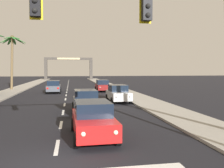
# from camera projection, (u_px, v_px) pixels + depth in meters

# --- Properties ---
(ground_plane) EXTENTS (220.00, 220.00, 0.00)m
(ground_plane) POSITION_uv_depth(u_px,v_px,m) (54.00, 167.00, 7.75)
(ground_plane) COLOR black
(sidewalk_right) EXTENTS (3.20, 110.00, 0.14)m
(sidewalk_right) POSITION_uv_depth(u_px,v_px,m) (131.00, 95.00, 28.75)
(sidewalk_right) COLOR #9E998E
(sidewalk_right) RESTS_ON ground
(lane_markings) EXTENTS (4.28, 86.09, 0.01)m
(lane_markings) POSITION_uv_depth(u_px,v_px,m) (70.00, 98.00, 26.63)
(lane_markings) COLOR silver
(lane_markings) RESTS_ON ground
(traffic_signal_mast) EXTENTS (11.03, 0.41, 6.80)m
(traffic_signal_mast) POSITION_uv_depth(u_px,v_px,m) (149.00, 22.00, 8.13)
(traffic_signal_mast) COLOR #2D2D33
(traffic_signal_mast) RESTS_ON ground
(sedan_lead_at_stop_bar) EXTENTS (2.03, 4.48, 1.68)m
(sedan_lead_at_stop_bar) POSITION_uv_depth(u_px,v_px,m) (93.00, 119.00, 11.14)
(sedan_lead_at_stop_bar) COLOR red
(sedan_lead_at_stop_bar) RESTS_ON ground
(sedan_third_in_queue) EXTENTS (1.97, 4.46, 1.68)m
(sedan_third_in_queue) POSITION_uv_depth(u_px,v_px,m) (86.00, 101.00, 17.46)
(sedan_third_in_queue) COLOR #4C515B
(sedan_third_in_queue) RESTS_ON ground
(sedan_oncoming_far) EXTENTS (1.98, 4.47, 1.68)m
(sedan_oncoming_far) POSITION_uv_depth(u_px,v_px,m) (54.00, 87.00, 32.53)
(sedan_oncoming_far) COLOR #4C515B
(sedan_oncoming_far) RESTS_ON ground
(sedan_parked_nearest_kerb) EXTENTS (1.96, 4.46, 1.68)m
(sedan_parked_nearest_kerb) POSITION_uv_depth(u_px,v_px,m) (102.00, 86.00, 34.66)
(sedan_parked_nearest_kerb) COLOR maroon
(sedan_parked_nearest_kerb) RESTS_ON ground
(sedan_parked_mid_kerb) EXTENTS (2.00, 4.47, 1.68)m
(sedan_parked_mid_kerb) POSITION_uv_depth(u_px,v_px,m) (118.00, 93.00, 23.32)
(sedan_parked_mid_kerb) COLOR silver
(sedan_parked_mid_kerb) RESTS_ON ground
(palm_left_third) EXTENTS (3.78, 3.95, 8.41)m
(palm_left_third) POSITION_uv_depth(u_px,v_px,m) (12.00, 50.00, 36.35)
(palm_left_third) COLOR brown
(palm_left_third) RESTS_ON ground
(town_gateway_arch) EXTENTS (14.78, 0.90, 6.94)m
(town_gateway_arch) POSITION_uv_depth(u_px,v_px,m) (69.00, 65.00, 73.92)
(town_gateway_arch) COLOR #423D38
(town_gateway_arch) RESTS_ON ground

